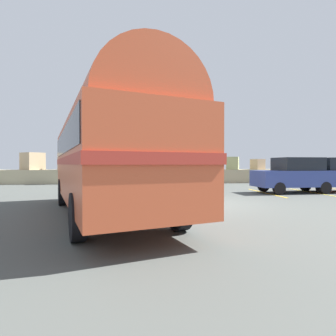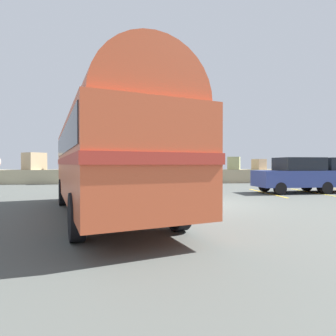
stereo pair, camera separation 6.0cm
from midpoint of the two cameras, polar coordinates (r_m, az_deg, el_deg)
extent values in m
cube|color=#4B4F4A|center=(10.61, 6.83, -7.46)|extent=(32.00, 26.00, 0.02)
cube|color=tan|center=(22.20, 0.47, -1.73)|extent=(31.36, 1.80, 1.10)
cube|color=tan|center=(23.76, -26.04, 1.28)|extent=(1.94, 1.92, 1.33)
cube|color=tan|center=(22.54, -19.93, 1.31)|extent=(1.73, 1.67, 1.30)
sphere|color=#A2B177|center=(22.08, -12.43, 1.17)|extent=(1.16, 1.16, 1.16)
cube|color=tan|center=(22.11, -6.68, 1.12)|extent=(1.42, 1.40, 1.11)
cube|color=tan|center=(22.07, 0.31, 0.68)|extent=(0.88, 0.79, 0.77)
sphere|color=tan|center=(22.65, 8.00, 0.69)|extent=(0.78, 0.78, 0.78)
cube|color=tan|center=(23.04, 13.63, 0.99)|extent=(1.29, 1.33, 1.03)
cube|color=tan|center=(23.95, 18.49, 0.75)|extent=(1.12, 1.14, 0.86)
cube|color=#9F9D83|center=(25.72, 23.56, 0.58)|extent=(0.87, 0.80, 0.73)
cube|color=tan|center=(26.57, 30.19, 0.69)|extent=(1.12, 1.11, 0.86)
cube|color=yellow|center=(15.28, 19.86, -4.91)|extent=(0.12, 4.40, 0.01)
cube|color=gold|center=(16.54, 28.07, -4.53)|extent=(0.12, 4.40, 0.01)
cylinder|color=black|center=(10.86, -20.87, -4.71)|extent=(0.57, 1.00, 0.96)
cylinder|color=black|center=(11.19, -9.47, -4.51)|extent=(0.57, 1.00, 0.96)
cylinder|color=black|center=(5.71, -18.22, -9.67)|extent=(0.57, 1.00, 0.96)
cylinder|color=black|center=(6.31, 2.39, -8.62)|extent=(0.57, 1.00, 0.96)
cube|color=#CB5330|center=(8.36, -12.43, 1.06)|extent=(4.95, 8.73, 2.10)
cylinder|color=#CB5330|center=(8.43, -12.45, 8.22)|extent=(4.65, 8.35, 2.20)
cube|color=#B33427|center=(8.36, -12.43, 1.42)|extent=(5.02, 8.82, 0.20)
cube|color=black|center=(8.38, -12.44, 5.01)|extent=(4.87, 8.42, 0.64)
cube|color=silver|center=(12.60, -16.23, -3.00)|extent=(2.21, 0.88, 0.28)
cylinder|color=black|center=(14.59, 22.42, -3.99)|extent=(0.63, 0.24, 0.62)
cylinder|color=black|center=(15.91, 19.55, -3.58)|extent=(0.63, 0.24, 0.62)
cylinder|color=black|center=(16.05, 30.21, -3.60)|extent=(0.63, 0.24, 0.62)
cylinder|color=black|center=(17.26, 27.00, -3.28)|extent=(0.63, 0.24, 0.62)
cube|color=#31428F|center=(15.88, 24.91, -1.99)|extent=(4.20, 1.96, 0.84)
cube|color=black|center=(16.00, 25.66, 0.75)|extent=(2.30, 1.70, 0.68)
cylinder|color=black|center=(16.26, 29.73, -3.54)|extent=(0.63, 0.22, 0.62)
cylinder|color=black|center=(17.56, 26.98, -3.21)|extent=(0.63, 0.22, 0.62)
cylinder|color=#5B5B60|center=(16.22, 3.48, 6.04)|extent=(0.14, 0.14, 6.03)
cube|color=beige|center=(17.53, 4.13, 15.33)|extent=(0.44, 0.24, 0.18)
camera|label=1|loc=(0.03, -89.81, 0.00)|focal=29.26mm
camera|label=2|loc=(0.03, 90.19, 0.00)|focal=29.26mm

